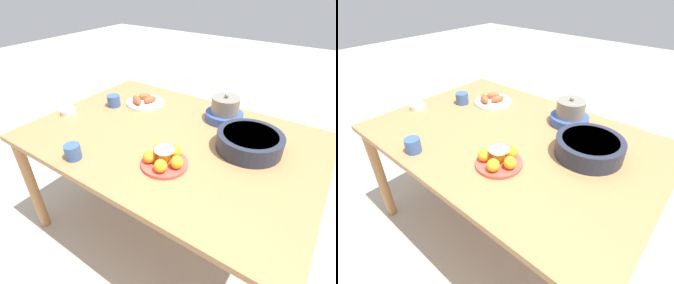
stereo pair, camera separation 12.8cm
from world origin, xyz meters
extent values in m
plane|color=#B2A899|center=(0.00, 0.00, 0.00)|extent=(12.00, 12.00, 0.00)
cylinder|color=#A87547|center=(-0.71, -0.48, 0.34)|extent=(0.06, 0.06, 0.69)
cylinder|color=#A87547|center=(-0.71, 0.48, 0.34)|extent=(0.06, 0.06, 0.69)
cylinder|color=#A87547|center=(0.71, 0.48, 0.34)|extent=(0.06, 0.06, 0.69)
cube|color=#A87547|center=(0.00, 0.00, 0.70)|extent=(1.52, 1.05, 0.03)
cylinder|color=#E04C42|center=(0.12, -0.23, 0.73)|extent=(0.21, 0.21, 0.02)
sphere|color=#F4A823|center=(0.19, -0.23, 0.76)|extent=(0.06, 0.06, 0.06)
sphere|color=#F4A823|center=(0.14, -0.17, 0.76)|extent=(0.06, 0.06, 0.06)
sphere|color=#F4A823|center=(0.06, -0.19, 0.76)|extent=(0.06, 0.06, 0.06)
sphere|color=#F4A823|center=(0.06, -0.27, 0.76)|extent=(0.06, 0.06, 0.06)
sphere|color=#F4A823|center=(0.14, -0.29, 0.76)|extent=(0.06, 0.06, 0.06)
ellipsoid|color=white|center=(0.12, -0.23, 0.80)|extent=(0.09, 0.09, 0.02)
sphere|color=#F4A823|center=(0.12, -0.23, 0.76)|extent=(0.06, 0.06, 0.06)
cylinder|color=#232838|center=(0.39, 0.10, 0.76)|extent=(0.32, 0.32, 0.09)
cylinder|color=brown|center=(0.39, 0.10, 0.80)|extent=(0.26, 0.26, 0.01)
cylinder|color=silver|center=(-0.66, -0.15, 0.73)|extent=(0.10, 0.10, 0.03)
cylinder|color=#B26623|center=(-0.66, -0.15, 0.75)|extent=(0.07, 0.07, 0.01)
cylinder|color=silver|center=(-0.37, 0.24, 0.73)|extent=(0.25, 0.25, 0.01)
ellipsoid|color=#D1512D|center=(-0.33, 0.25, 0.75)|extent=(0.07, 0.10, 0.04)
ellipsoid|color=#D1512D|center=(-0.40, 0.27, 0.75)|extent=(0.09, 0.10, 0.04)
ellipsoid|color=#D1512D|center=(-0.40, 0.19, 0.76)|extent=(0.12, 0.10, 0.05)
cylinder|color=#38568E|center=(-0.26, -0.43, 0.76)|extent=(0.08, 0.08, 0.07)
cylinder|color=#38568E|center=(-0.51, 0.09, 0.76)|extent=(0.08, 0.08, 0.07)
cylinder|color=#334C99|center=(0.16, 0.32, 0.74)|extent=(0.22, 0.22, 0.05)
cylinder|color=slate|center=(0.16, 0.32, 0.81)|extent=(0.16, 0.16, 0.09)
sphere|color=slate|center=(0.16, 0.32, 0.87)|extent=(0.02, 0.02, 0.02)
camera|label=1|loc=(0.66, -1.00, 1.46)|focal=28.00mm
camera|label=2|loc=(0.76, -0.92, 1.46)|focal=28.00mm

